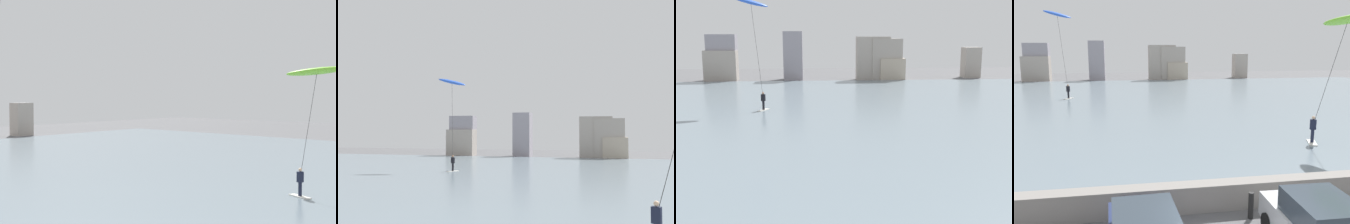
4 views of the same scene
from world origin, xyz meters
TOP-DOWN VIEW (x-y plane):
  - seawall_barrier at (0.00, 4.05)m, footprint 60.00×0.70m
  - water_bay at (0.00, 30.75)m, footprint 84.00×52.00m
  - far_shore_buildings at (-1.02, 58.91)m, footprint 42.31×4.75m
  - bollard_post at (1.63, 3.10)m, footprint 0.18×0.18m
  - kitesurfer_blue at (-9.31, 35.21)m, footprint 3.16×3.60m
  - kitesurfer_lime at (10.00, 10.94)m, footprint 2.87×3.75m

SIDE VIEW (x-z plane):
  - water_bay at x=0.00m, z-range 0.00..0.10m
  - bollard_post at x=1.63m, z-range 0.00..0.91m
  - seawall_barrier at x=0.00m, z-range 0.00..0.96m
  - far_shore_buildings at x=-1.02m, z-range -0.66..6.56m
  - kitesurfer_lime at x=10.00m, z-range 2.98..10.51m
  - kitesurfer_blue at x=-9.31m, z-range 3.64..13.69m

